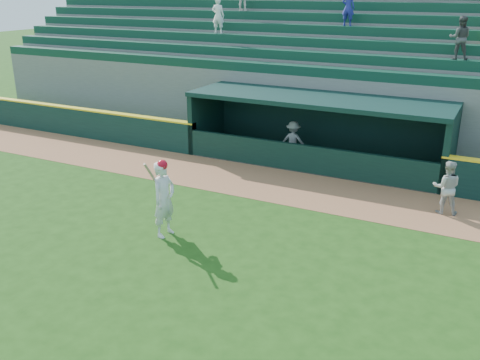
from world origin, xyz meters
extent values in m
plane|color=#1D4210|center=(0.00, 0.00, 0.00)|extent=(120.00, 120.00, 0.00)
cube|color=#8F5A39|center=(0.00, 4.90, 0.01)|extent=(40.00, 3.00, 0.01)
cube|color=black|center=(-12.25, 6.55, 0.60)|extent=(15.50, 0.30, 1.20)
cube|color=yellow|center=(-12.25, 6.55, 1.23)|extent=(15.50, 0.32, 0.06)
imported|color=#AAAAA5|center=(4.87, 4.99, 0.79)|extent=(0.86, 0.72, 1.57)
imported|color=#9A9A95|center=(-0.87, 7.65, 0.74)|extent=(1.01, 0.66, 1.48)
cube|color=#61615D|center=(0.00, 7.70, 0.02)|extent=(9.00, 2.60, 0.04)
cube|color=black|center=(-4.60, 7.70, 1.15)|extent=(0.20, 2.60, 2.30)
cube|color=black|center=(4.60, 7.70, 1.15)|extent=(0.20, 2.60, 2.30)
cube|color=black|center=(0.00, 9.00, 1.15)|extent=(9.40, 0.20, 2.30)
cube|color=black|center=(0.00, 7.70, 2.38)|extent=(9.40, 2.80, 0.16)
cube|color=black|center=(0.00, 6.48, 0.50)|extent=(9.00, 0.16, 1.00)
cube|color=brown|center=(0.00, 8.50, 0.25)|extent=(8.40, 0.45, 0.10)
cube|color=slate|center=(0.00, 9.53, 1.46)|extent=(34.00, 0.85, 2.91)
cube|color=#0F3828|center=(0.00, 9.41, 3.09)|extent=(34.00, 0.60, 0.36)
cube|color=slate|center=(0.00, 10.38, 1.68)|extent=(34.00, 0.85, 3.36)
cube|color=#0F3828|center=(0.00, 10.26, 3.54)|extent=(34.00, 0.60, 0.36)
cube|color=slate|center=(0.00, 11.22, 1.91)|extent=(34.00, 0.85, 3.81)
cube|color=#0F3828|center=(0.00, 11.11, 3.99)|extent=(34.00, 0.60, 0.36)
cube|color=slate|center=(0.00, 12.07, 2.13)|extent=(34.00, 0.85, 4.26)
cube|color=#0F3828|center=(0.00, 11.96, 4.44)|extent=(34.00, 0.60, 0.36)
cube|color=slate|center=(0.00, 12.93, 2.35)|extent=(34.00, 0.85, 4.71)
cube|color=#0F3828|center=(0.00, 12.81, 4.89)|extent=(34.00, 0.60, 0.36)
cube|color=slate|center=(0.00, 13.78, 2.58)|extent=(34.00, 0.85, 5.16)
cube|color=#0F3828|center=(0.00, 13.66, 5.34)|extent=(34.00, 0.60, 0.36)
cube|color=slate|center=(0.00, 14.62, 2.80)|extent=(34.00, 0.85, 5.61)
cube|color=slate|center=(0.00, 15.20, 2.80)|extent=(34.50, 0.30, 5.61)
imported|color=navy|center=(-0.36, 11.97, 5.34)|extent=(0.53, 0.36, 1.44)
imported|color=#444444|center=(4.19, 10.28, 4.46)|extent=(0.79, 0.65, 1.48)
imported|color=white|center=(-5.96, 11.12, 4.93)|extent=(0.60, 0.45, 1.52)
imported|color=silver|center=(-1.45, 0.13, 1.00)|extent=(0.55, 0.78, 2.01)
sphere|color=red|center=(-1.45, 0.13, 1.94)|extent=(0.27, 0.27, 0.27)
cylinder|color=tan|center=(-1.63, -0.09, 1.71)|extent=(0.14, 0.53, 0.76)
camera|label=1|loc=(6.10, -10.32, 6.19)|focal=40.00mm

